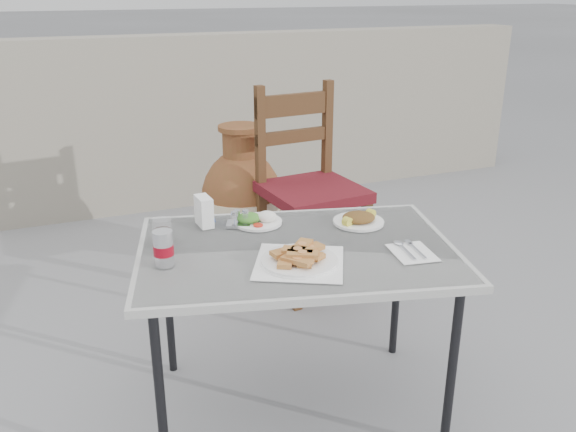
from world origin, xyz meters
name	(u,v)px	position (x,y,z in m)	size (l,w,h in m)	color
ground	(278,412)	(0.00, 0.00, 0.00)	(80.00, 80.00, 0.00)	slate
cafe_table	(297,259)	(0.08, 0.01, 0.62)	(1.24, 0.99, 0.67)	black
pide_plate	(299,256)	(0.03, -0.11, 0.69)	(0.38, 0.38, 0.06)	white
salad_rice_plate	(257,219)	(0.03, 0.27, 0.68)	(0.18, 0.18, 0.05)	white
salad_chopped_plate	(359,219)	(0.38, 0.13, 0.68)	(0.19, 0.19, 0.04)	white
soda_can	(163,248)	(-0.38, 0.04, 0.73)	(0.07, 0.07, 0.12)	white
cola_glass	(163,233)	(-0.35, 0.21, 0.71)	(0.07, 0.07, 0.09)	white
napkin_holder	(204,211)	(-0.17, 0.33, 0.72)	(0.06, 0.10, 0.11)	white
condiment_caddy	(239,220)	(-0.05, 0.28, 0.69)	(0.11, 0.10, 0.06)	silver
cutlery_napkin	(410,251)	(0.42, -0.17, 0.67)	(0.16, 0.19, 0.01)	white
chair	(308,186)	(0.55, 0.96, 0.54)	(0.51, 0.51, 1.05)	#39230F
terracotta_urn	(242,201)	(0.30, 1.33, 0.37)	(0.46, 0.46, 0.81)	brown
back_wall	(148,125)	(0.00, 2.50, 0.60)	(6.00, 0.25, 1.20)	gray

